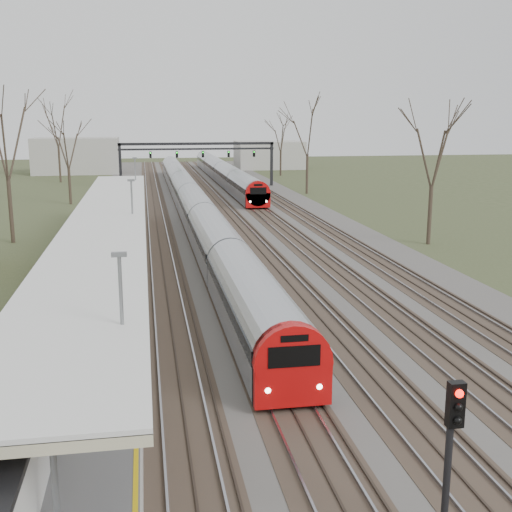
{
  "coord_description": "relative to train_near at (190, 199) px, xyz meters",
  "views": [
    {
      "loc": [
        -7.0,
        -2.53,
        9.48
      ],
      "look_at": [
        -1.08,
        31.28,
        2.0
      ],
      "focal_mm": 45.0,
      "sensor_mm": 36.0,
      "label": 1
    }
  ],
  "objects": [
    {
      "name": "track_bed",
      "position": [
        2.76,
        -6.04,
        -1.42
      ],
      "size": [
        24.0,
        160.0,
        0.22
      ],
      "color": "#474442",
      "rests_on": "ground"
    },
    {
      "name": "platform",
      "position": [
        -6.55,
        -23.54,
        -0.98
      ],
      "size": [
        3.5,
        69.0,
        1.0
      ],
      "primitive_type": "cube",
      "color": "#9E9B93",
      "rests_on": "ground"
    },
    {
      "name": "canopy",
      "position": [
        -6.55,
        -28.05,
        2.45
      ],
      "size": [
        4.1,
        50.0,
        3.11
      ],
      "color": "slate",
      "rests_on": "platform"
    },
    {
      "name": "signal_gantry",
      "position": [
        2.79,
        23.95,
        3.43
      ],
      "size": [
        21.0,
        0.59,
        6.08
      ],
      "color": "black",
      "rests_on": "ground"
    },
    {
      "name": "tree_west_far",
      "position": [
        -14.5,
        -13.04,
        6.54
      ],
      "size": [
        5.5,
        5.5,
        11.33
      ],
      "color": "#2D231C",
      "rests_on": "ground"
    },
    {
      "name": "tree_east_far",
      "position": [
        16.5,
        -19.04,
        5.81
      ],
      "size": [
        5.0,
        5.0,
        10.3
      ],
      "color": "#2D231C",
      "rests_on": "ground"
    },
    {
      "name": "train_near",
      "position": [
        0.0,
        0.0,
        0.0
      ],
      "size": [
        2.62,
        90.21,
        3.05
      ],
      "color": "#A9ACB4",
      "rests_on": "ground"
    },
    {
      "name": "train_far",
      "position": [
        7.0,
        30.72,
        0.0
      ],
      "size": [
        2.62,
        60.21,
        3.05
      ],
      "color": "#A9ACB4",
      "rests_on": "ground"
    },
    {
      "name": "signal_post",
      "position": [
        1.75,
        -51.98,
        1.25
      ],
      "size": [
        0.35,
        0.45,
        4.1
      ],
      "color": "black",
      "rests_on": "ground"
    }
  ]
}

